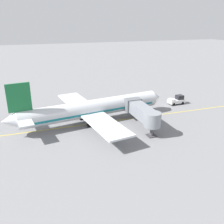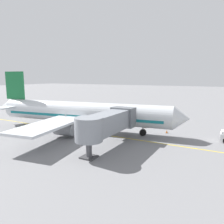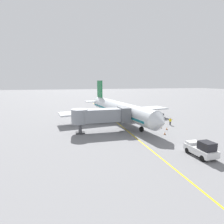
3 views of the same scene
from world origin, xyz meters
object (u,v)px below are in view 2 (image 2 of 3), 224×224
Objects in this scene: baggage_cart_second_in_train at (103,114)px; jet_bridge at (107,123)px; baggage_tug_trailing at (69,118)px; baggage_cart_front at (114,115)px; baggage_tug_lead at (103,117)px; ground_crew_wing_walker at (122,117)px; safety_cone_wing_tip at (154,127)px; ground_crew_loader at (142,119)px; parked_airliner at (81,113)px; safety_cone_nose_left at (167,131)px; safety_cone_nose_right at (145,126)px.

jet_bridge is at bearing 33.35° from baggage_cart_second_in_train.
baggage_cart_front is at bearing 136.23° from baggage_tug_trailing.
baggage_tug_lead is 4.53m from ground_crew_wing_walker.
safety_cone_wing_tip is (2.20, 12.53, -0.42)m from baggage_tug_lead.
baggage_tug_trailing reaches higher than safety_cone_wing_tip.
ground_crew_loader is (1.23, 7.25, 0.00)m from baggage_cart_front.
parked_airliner reaches higher than safety_cone_wing_tip.
parked_airliner is 15.58m from safety_cone_nose_left.
safety_cone_wing_tip is (-2.34, -3.11, 0.00)m from safety_cone_nose_left.
safety_cone_nose_left is (4.95, 11.14, -0.66)m from ground_crew_wing_walker.
ground_crew_loader is at bearing 95.38° from baggage_tug_lead.
jet_bridge is 20.19× the size of safety_cone_nose_left.
jet_bridge is 20.19× the size of safety_cone_nose_right.
parked_airliner is at bearing -53.31° from safety_cone_nose_right.
baggage_tug_trailing is 1.59× the size of ground_crew_loader.
baggage_cart_second_in_train is (-6.90, 4.17, 0.24)m from baggage_tug_trailing.
parked_airliner reaches higher than baggage_cart_second_in_train.
safety_cone_nose_right is (-13.51, 0.40, -3.16)m from jet_bridge.
ground_crew_wing_walker is at bearing -113.97° from safety_cone_nose_left.
baggage_cart_front is 10.47m from safety_cone_nose_right.
ground_crew_wing_walker reaches higher than baggage_cart_front.
baggage_cart_front is 3.25m from ground_crew_wing_walker.
baggage_cart_second_in_train is at bearing -94.48° from ground_crew_loader.
parked_airliner is 22.06× the size of ground_crew_loader.
parked_airliner reaches higher than ground_crew_loader.
parked_airliner is at bearing -1.86° from baggage_cart_front.
baggage_tug_lead reaches higher than safety_cone_nose_left.
ground_crew_wing_walker is (1.21, 5.66, 0.00)m from baggage_cart_second_in_train.
baggage_tug_trailing is 8.07m from baggage_cart_second_in_train.
safety_cone_nose_right is (4.78, 9.29, -0.66)m from baggage_cart_front.
baggage_tug_trailing is 4.54× the size of safety_cone_wing_tip.
parked_airliner is 12.03m from baggage_cart_second_in_train.
ground_crew_wing_walker reaches higher than baggage_tug_trailing.
jet_bridge reaches higher than safety_cone_nose_left.
ground_crew_wing_walker is 2.86× the size of safety_cone_nose_left.
baggage_tug_trailing is at bearing -59.94° from ground_crew_wing_walker.
baggage_cart_front reaches higher than safety_cone_nose_right.
baggage_cart_front is at bearing -117.24° from safety_cone_nose_right.
baggage_cart_front reaches higher than safety_cone_nose_left.
baggage_cart_second_in_train is 10.14m from ground_crew_loader.
safety_cone_nose_right is at bearing -111.38° from safety_cone_nose_left.
baggage_tug_lead is 2.69m from baggage_cart_front.
jet_bridge is 20.19× the size of safety_cone_wing_tip.
safety_cone_nose_right is at bearing -71.53° from safety_cone_wing_tip.
baggage_cart_front is at bearing 140.58° from baggage_tug_lead.
ground_crew_loader is (0.79, 10.11, 0.00)m from baggage_cart_second_in_train.
jet_bridge reaches higher than baggage_tug_trailing.
jet_bridge is 17.33m from ground_crew_loader.
safety_cone_nose_left is (5.38, 6.69, -0.66)m from ground_crew_loader.
ground_crew_wing_walker reaches higher than safety_cone_nose_right.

